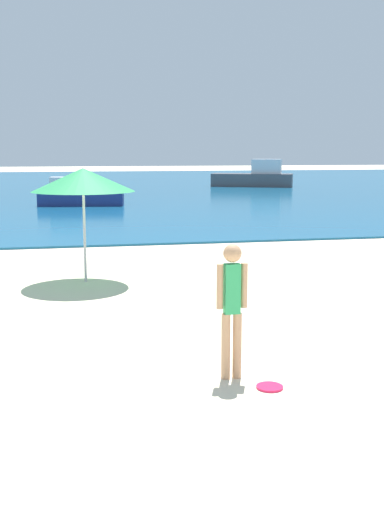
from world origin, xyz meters
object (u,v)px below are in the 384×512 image
(frisbee, at_px, (270,387))
(beach_umbrella, at_px, (83,180))
(boat_far, at_px, (255,177))
(boat_near, at_px, (78,196))
(person_standing, at_px, (232,303))

(frisbee, bearing_deg, beach_umbrella, 105.61)
(frisbee, height_order, beach_umbrella, beach_umbrella)
(frisbee, relative_size, boat_far, 0.05)
(frisbee, height_order, boat_near, boat_near)
(person_standing, distance_m, boat_near, 22.79)
(boat_far, relative_size, beach_umbrella, 2.61)
(person_standing, relative_size, boat_near, 0.39)
(person_standing, xyz_separation_m, boat_near, (-1.00, 22.76, -0.37))
(boat_near, height_order, beach_umbrella, beach_umbrella)
(frisbee, distance_m, boat_far, 37.88)
(frisbee, distance_m, boat_near, 23.20)
(person_standing, bearing_deg, beach_umbrella, 102.91)
(person_standing, height_order, frisbee, person_standing)
(boat_near, bearing_deg, beach_umbrella, -82.42)
(boat_far, bearing_deg, boat_near, 69.29)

